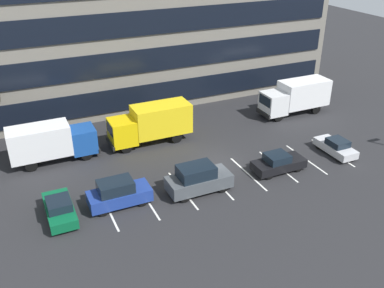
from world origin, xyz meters
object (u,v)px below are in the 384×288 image
object	(u,v)px
sedan_black	(278,163)
box_truck_white	(296,96)
sedan_forest	(60,209)
box_truck_blue	(51,141)
suv_charcoal	(198,179)
sedan_silver	(336,147)
box_truck_yellow_all	(151,122)
suv_navy	(118,193)

from	to	relation	value
sedan_black	box_truck_white	bearing A→B (deg)	47.44
sedan_forest	box_truck_blue	bearing A→B (deg)	84.35
suv_charcoal	sedan_forest	bearing A→B (deg)	174.49
box_truck_white	sedan_forest	bearing A→B (deg)	-162.10
sedan_silver	suv_charcoal	bearing A→B (deg)	-178.47
sedan_silver	sedan_forest	distance (m)	22.77
sedan_forest	box_truck_yellow_all	bearing A→B (deg)	40.38
box_truck_yellow_all	sedan_forest	world-z (taller)	box_truck_yellow_all
sedan_forest	box_truck_white	bearing A→B (deg)	17.90
box_truck_white	suv_charcoal	bearing A→B (deg)	-149.45
suv_navy	suv_charcoal	size ratio (longest dim) A/B	0.91
box_truck_white	suv_charcoal	distance (m)	17.71
box_truck_blue	sedan_silver	world-z (taller)	box_truck_blue
box_truck_blue	suv_charcoal	xyz separation A→B (m)	(8.90, -9.02, -0.78)
box_truck_yellow_all	suv_navy	bearing A→B (deg)	-123.45
box_truck_blue	suv_navy	xyz separation A→B (m)	(3.16, -8.30, -0.87)
box_truck_yellow_all	suv_charcoal	size ratio (longest dim) A/B	1.56
sedan_black	sedan_silver	size ratio (longest dim) A/B	1.10
box_truck_yellow_all	sedan_black	world-z (taller)	box_truck_yellow_all
box_truck_yellow_all	box_truck_white	bearing A→B (deg)	0.31
sedan_silver	sedan_forest	xyz separation A→B (m)	(-22.76, 0.59, 0.05)
sedan_black	suv_navy	size ratio (longest dim) A/B	0.98
box_truck_blue	sedan_forest	world-z (taller)	box_truck_blue
sedan_black	suv_navy	world-z (taller)	suv_navy
sedan_silver	suv_charcoal	size ratio (longest dim) A/B	0.82
suv_navy	suv_charcoal	world-z (taller)	suv_charcoal
box_truck_white	suv_navy	xyz separation A→B (m)	(-20.97, -8.26, -0.97)
box_truck_white	sedan_forest	world-z (taller)	box_truck_white
suv_navy	sedan_silver	size ratio (longest dim) A/B	1.11
sedan_forest	suv_charcoal	world-z (taller)	suv_charcoal
suv_navy	box_truck_white	bearing A→B (deg)	21.51
box_truck_blue	suv_navy	bearing A→B (deg)	-69.15
sedan_black	suv_navy	xyz separation A→B (m)	(-12.71, 0.73, 0.22)
sedan_black	sedan_forest	world-z (taller)	sedan_black
box_truck_yellow_all	sedan_forest	xyz separation A→B (m)	(-9.37, -7.97, -1.21)
box_truck_white	suv_navy	size ratio (longest dim) A/B	1.70
sedan_forest	suv_navy	bearing A→B (deg)	-3.08
box_truck_blue	sedan_forest	distance (m)	8.20
suv_charcoal	box_truck_blue	bearing A→B (deg)	134.60
box_truck_yellow_all	box_truck_blue	world-z (taller)	box_truck_yellow_all
box_truck_white	suv_charcoal	world-z (taller)	box_truck_white
box_truck_white	sedan_black	bearing A→B (deg)	-132.56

